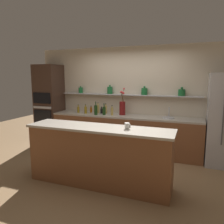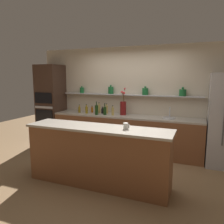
{
  "view_description": "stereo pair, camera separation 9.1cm",
  "coord_description": "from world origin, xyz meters",
  "px_view_note": "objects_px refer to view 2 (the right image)",
  "views": [
    {
      "loc": [
        1.47,
        -3.79,
        1.85
      ],
      "look_at": [
        -0.09,
        0.36,
        1.14
      ],
      "focal_mm": 35.0,
      "sensor_mm": 36.0,
      "label": 1
    },
    {
      "loc": [
        1.56,
        -3.75,
        1.85
      ],
      "look_at": [
        -0.09,
        0.36,
        1.14
      ],
      "focal_mm": 35.0,
      "sensor_mm": 36.0,
      "label": 2
    }
  ],
  "objects_px": {
    "flower_vase": "(123,107)",
    "bottle_oil_8": "(79,109)",
    "bottle_oil_0": "(87,110)",
    "bottle_spirit_7": "(107,109)",
    "bottle_sauce_5": "(92,110)",
    "oven_tower": "(51,105)",
    "bottle_wine_2": "(105,111)",
    "bottle_spirit_3": "(113,111)",
    "bottle_sauce_1": "(102,111)",
    "sink_fixture": "(169,117)",
    "bottle_spirit_4": "(99,108)",
    "coffee_mug": "(126,126)",
    "bottle_wine_6": "(97,110)"
  },
  "relations": [
    {
      "from": "bottle_oil_8",
      "to": "coffee_mug",
      "type": "height_order",
      "value": "bottle_oil_8"
    },
    {
      "from": "oven_tower",
      "to": "bottle_spirit_3",
      "type": "height_order",
      "value": "oven_tower"
    },
    {
      "from": "bottle_oil_8",
      "to": "coffee_mug",
      "type": "relative_size",
      "value": 2.13
    },
    {
      "from": "sink_fixture",
      "to": "bottle_wine_2",
      "type": "distance_m",
      "value": 1.55
    },
    {
      "from": "bottle_spirit_4",
      "to": "bottle_sauce_5",
      "type": "xyz_separation_m",
      "value": [
        -0.2,
        -0.01,
        -0.04
      ]
    },
    {
      "from": "flower_vase",
      "to": "bottle_spirit_7",
      "type": "distance_m",
      "value": 0.47
    },
    {
      "from": "bottle_oil_8",
      "to": "bottle_spirit_7",
      "type": "bearing_deg",
      "value": 10.57
    },
    {
      "from": "sink_fixture",
      "to": "bottle_spirit_4",
      "type": "distance_m",
      "value": 1.82
    },
    {
      "from": "bottle_wine_2",
      "to": "coffee_mug",
      "type": "distance_m",
      "value": 1.96
    },
    {
      "from": "oven_tower",
      "to": "bottle_spirit_4",
      "type": "distance_m",
      "value": 1.43
    },
    {
      "from": "flower_vase",
      "to": "bottle_spirit_3",
      "type": "bearing_deg",
      "value": -145.83
    },
    {
      "from": "coffee_mug",
      "to": "sink_fixture",
      "type": "bearing_deg",
      "value": 75.2
    },
    {
      "from": "bottle_spirit_3",
      "to": "coffee_mug",
      "type": "height_order",
      "value": "bottle_spirit_3"
    },
    {
      "from": "oven_tower",
      "to": "bottle_wine_2",
      "type": "relative_size",
      "value": 7.53
    },
    {
      "from": "bottle_wine_2",
      "to": "bottle_spirit_4",
      "type": "bearing_deg",
      "value": 139.46
    },
    {
      "from": "sink_fixture",
      "to": "coffee_mug",
      "type": "height_order",
      "value": "sink_fixture"
    },
    {
      "from": "bottle_wine_2",
      "to": "bottle_sauce_1",
      "type": "bearing_deg",
      "value": 130.21
    },
    {
      "from": "bottle_wine_2",
      "to": "bottle_spirit_7",
      "type": "relative_size",
      "value": 1.12
    },
    {
      "from": "bottle_oil_0",
      "to": "bottle_spirit_7",
      "type": "bearing_deg",
      "value": 19.18
    },
    {
      "from": "sink_fixture",
      "to": "bottle_sauce_5",
      "type": "xyz_separation_m",
      "value": [
        -2.01,
        0.11,
        0.05
      ]
    },
    {
      "from": "sink_fixture",
      "to": "bottle_wine_6",
      "type": "bearing_deg",
      "value": -174.09
    },
    {
      "from": "bottle_spirit_7",
      "to": "coffee_mug",
      "type": "relative_size",
      "value": 2.58
    },
    {
      "from": "flower_vase",
      "to": "bottle_oil_0",
      "type": "distance_m",
      "value": 0.97
    },
    {
      "from": "bottle_oil_8",
      "to": "bottle_wine_6",
      "type": "bearing_deg",
      "value": -13.51
    },
    {
      "from": "flower_vase",
      "to": "bottle_oil_0",
      "type": "bearing_deg",
      "value": -172.49
    },
    {
      "from": "flower_vase",
      "to": "bottle_spirit_3",
      "type": "distance_m",
      "value": 0.28
    },
    {
      "from": "bottle_oil_8",
      "to": "bottle_sauce_5",
      "type": "bearing_deg",
      "value": 26.84
    },
    {
      "from": "oven_tower",
      "to": "coffee_mug",
      "type": "distance_m",
      "value": 3.27
    },
    {
      "from": "sink_fixture",
      "to": "bottle_sauce_1",
      "type": "bearing_deg",
      "value": 177.79
    },
    {
      "from": "flower_vase",
      "to": "sink_fixture",
      "type": "distance_m",
      "value": 1.13
    },
    {
      "from": "bottle_wine_2",
      "to": "coffee_mug",
      "type": "xyz_separation_m",
      "value": [
        1.09,
        -1.64,
        0.05
      ]
    },
    {
      "from": "flower_vase",
      "to": "bottle_spirit_4",
      "type": "height_order",
      "value": "flower_vase"
    },
    {
      "from": "bottle_sauce_5",
      "to": "bottle_spirit_7",
      "type": "distance_m",
      "value": 0.43
    },
    {
      "from": "bottle_spirit_4",
      "to": "bottle_sauce_1",
      "type": "bearing_deg",
      "value": -24.57
    },
    {
      "from": "bottle_wine_6",
      "to": "bottle_sauce_1",
      "type": "bearing_deg",
      "value": 79.53
    },
    {
      "from": "bottle_spirit_7",
      "to": "bottle_spirit_4",
      "type": "bearing_deg",
      "value": 173.24
    },
    {
      "from": "flower_vase",
      "to": "bottle_oil_8",
      "type": "bearing_deg",
      "value": -175.67
    },
    {
      "from": "sink_fixture",
      "to": "bottle_oil_0",
      "type": "height_order",
      "value": "sink_fixture"
    },
    {
      "from": "flower_vase",
      "to": "bottle_sauce_1",
      "type": "distance_m",
      "value": 0.58
    },
    {
      "from": "bottle_spirit_3",
      "to": "sink_fixture",
      "type": "bearing_deg",
      "value": 4.3
    },
    {
      "from": "bottle_oil_0",
      "to": "bottle_wine_6",
      "type": "distance_m",
      "value": 0.35
    },
    {
      "from": "sink_fixture",
      "to": "bottle_spirit_4",
      "type": "bearing_deg",
      "value": 176.21
    },
    {
      "from": "flower_vase",
      "to": "bottle_spirit_7",
      "type": "height_order",
      "value": "flower_vase"
    },
    {
      "from": "bottle_sauce_1",
      "to": "bottle_sauce_5",
      "type": "bearing_deg",
      "value": 172.34
    },
    {
      "from": "bottle_sauce_5",
      "to": "bottle_wine_6",
      "type": "bearing_deg",
      "value": -46.55
    },
    {
      "from": "bottle_sauce_1",
      "to": "bottle_spirit_3",
      "type": "distance_m",
      "value": 0.39
    },
    {
      "from": "oven_tower",
      "to": "bottle_oil_0",
      "type": "height_order",
      "value": "oven_tower"
    },
    {
      "from": "bottle_oil_0",
      "to": "bottle_sauce_5",
      "type": "bearing_deg",
      "value": 70.97
    },
    {
      "from": "sink_fixture",
      "to": "bottle_sauce_5",
      "type": "distance_m",
      "value": 2.01
    },
    {
      "from": "bottle_wine_6",
      "to": "bottle_sauce_5",
      "type": "bearing_deg",
      "value": 133.45
    }
  ]
}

